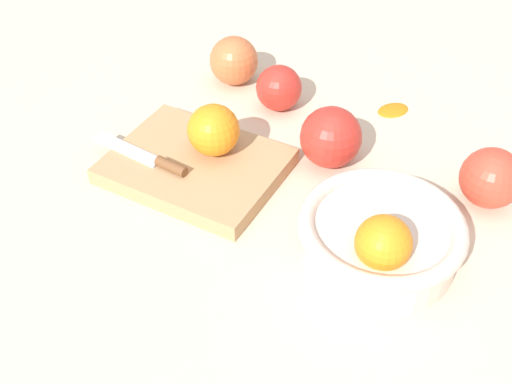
% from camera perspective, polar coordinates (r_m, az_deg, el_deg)
% --- Properties ---
extents(ground_plane, '(2.40, 2.40, 0.00)m').
position_cam_1_polar(ground_plane, '(0.87, 5.70, 2.47)').
color(ground_plane, beige).
extents(bowl, '(0.19, 0.19, 0.09)m').
position_cam_1_polar(bowl, '(0.73, 11.17, -4.02)').
color(bowl, beige).
rests_on(bowl, ground_plane).
extents(cutting_board, '(0.25, 0.22, 0.02)m').
position_cam_1_polar(cutting_board, '(0.85, -5.47, 2.37)').
color(cutting_board, tan).
rests_on(cutting_board, ground_plane).
extents(orange_on_board, '(0.07, 0.07, 0.07)m').
position_cam_1_polar(orange_on_board, '(0.83, -3.87, 5.61)').
color(orange_on_board, orange).
rests_on(orange_on_board, cutting_board).
extents(knife, '(0.15, 0.06, 0.01)m').
position_cam_1_polar(knife, '(0.84, -9.41, 2.98)').
color(knife, silver).
rests_on(knife, cutting_board).
extents(apple_mid_left, '(0.08, 0.08, 0.08)m').
position_cam_1_polar(apple_mid_left, '(0.83, 20.47, 1.20)').
color(apple_mid_left, '#D6422D').
rests_on(apple_mid_left, ground_plane).
extents(apple_front_right, '(0.08, 0.08, 0.08)m').
position_cam_1_polar(apple_front_right, '(1.01, -2.01, 11.79)').
color(apple_front_right, '#CC6638').
rests_on(apple_front_right, ground_plane).
extents(apple_mid_center, '(0.08, 0.08, 0.08)m').
position_cam_1_polar(apple_mid_center, '(0.85, 6.78, 4.94)').
color(apple_mid_center, red).
rests_on(apple_mid_center, ground_plane).
extents(apple_front_right_2, '(0.07, 0.07, 0.07)m').
position_cam_1_polar(apple_front_right_2, '(0.95, 2.08, 9.38)').
color(apple_front_right_2, red).
rests_on(apple_front_right_2, ground_plane).
extents(citrus_peel, '(0.06, 0.06, 0.01)m').
position_cam_1_polar(citrus_peel, '(0.99, 12.32, 7.41)').
color(citrus_peel, orange).
rests_on(citrus_peel, ground_plane).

